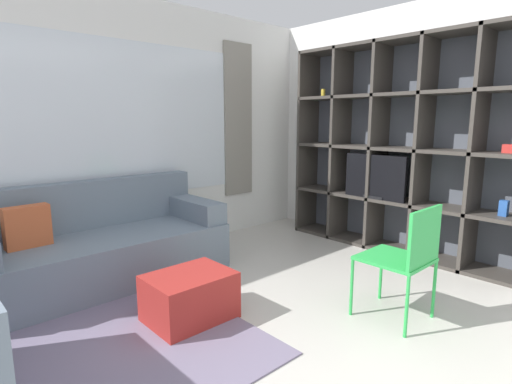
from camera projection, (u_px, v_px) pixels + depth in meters
The scene contains 7 objects.
wall_back at pixel (119, 130), 4.10m from camera, with size 6.26×0.11×2.70m.
wall_right at pixel (399, 129), 4.56m from camera, with size 0.07×4.57×2.70m, color white.
area_rug at pixel (74, 345), 2.60m from camera, with size 2.06×2.14×0.01m, color slate.
shelving_unit at pixel (401, 149), 4.35m from camera, with size 0.41×2.63×2.30m.
couch_main at pixel (101, 247), 3.63m from camera, with size 2.17×0.91×0.89m.
ottoman at pixel (190, 297), 2.93m from camera, with size 0.60×0.46×0.35m.
folding_chair at pixel (406, 253), 2.85m from camera, with size 0.44×0.46×0.86m.
Camera 1 is at (-1.76, -0.62, 1.46)m, focal length 28.00 mm.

